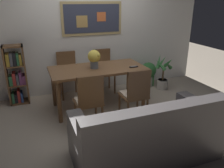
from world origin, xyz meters
name	(u,v)px	position (x,y,z in m)	size (l,w,h in m)	color
ground_plane	(113,116)	(0.00, 0.00, 0.00)	(12.00, 12.00, 0.00)	tan
wall_back_with_painting	(88,30)	(0.00, 1.45, 1.30)	(5.20, 0.14, 2.60)	silver
dining_table	(98,73)	(-0.11, 0.47, 0.66)	(1.69, 0.84, 0.76)	brown
dining_chair_near_right	(136,92)	(0.27, -0.29, 0.54)	(0.40, 0.41, 0.91)	brown
dining_chair_near_left	(89,98)	(-0.48, -0.27, 0.54)	(0.40, 0.41, 0.91)	brown
dining_chair_far_left	(68,70)	(-0.53, 1.23, 0.54)	(0.40, 0.41, 0.91)	brown
dining_chair_far_right	(103,67)	(0.23, 1.19, 0.54)	(0.40, 0.41, 0.91)	brown
leather_couch	(148,137)	(0.00, -1.17, 0.31)	(1.80, 0.84, 0.84)	#514C4C
bookshelf	(16,76)	(-1.50, 1.19, 0.55)	(0.36, 0.28, 1.13)	brown
potted_ivy	(148,73)	(1.32, 1.14, 0.30)	(0.35, 0.35, 0.54)	#B2ADA3
potted_palm	(163,76)	(1.50, 0.82, 0.31)	(0.40, 0.40, 0.78)	#B2ADA3
flower_vase	(94,58)	(-0.17, 0.48, 0.95)	(0.22, 0.23, 0.33)	slate
tv_remote	(134,67)	(0.50, 0.28, 0.77)	(0.16, 0.05, 0.02)	black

